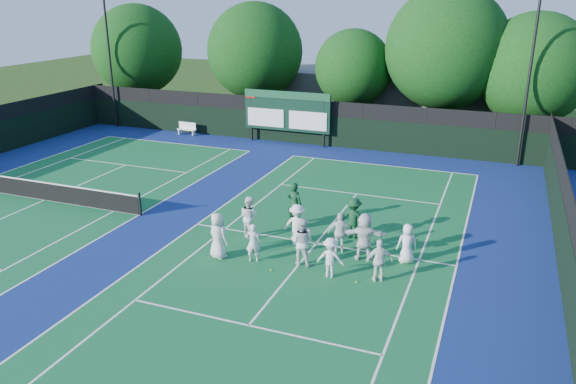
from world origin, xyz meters
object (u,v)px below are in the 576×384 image
(bench, at_px, (187,128))
(coach_left, at_px, (294,204))
(tennis_net, at_px, (44,191))
(scoreboard, at_px, (287,112))

(bench, bearing_deg, coach_left, -44.53)
(tennis_net, xyz_separation_m, bench, (-0.59, 14.37, -0.00))
(bench, bearing_deg, tennis_net, -87.64)
(scoreboard, xyz_separation_m, tennis_net, (-6.99, -14.59, -1.70))
(scoreboard, relative_size, tennis_net, 0.53)
(tennis_net, height_order, bench, tennis_net)
(scoreboard, height_order, bench, scoreboard)
(coach_left, bearing_deg, bench, -34.72)
(scoreboard, bearing_deg, tennis_net, -115.60)
(scoreboard, relative_size, coach_left, 3.08)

